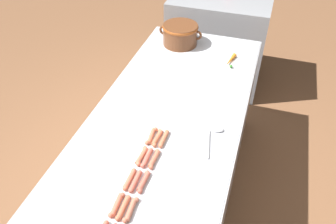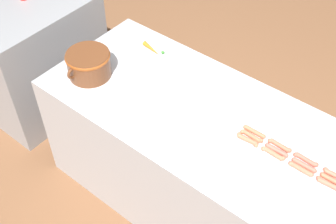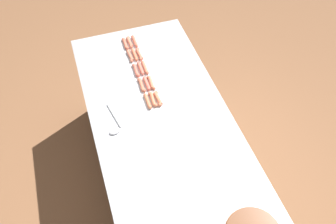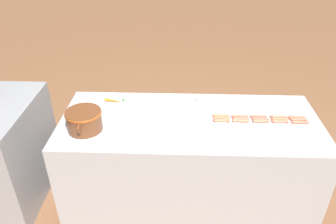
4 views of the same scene
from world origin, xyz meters
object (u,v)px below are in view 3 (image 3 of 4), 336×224
object	(u,v)px
hot_dog_1	(139,54)
hot_dog_7	(141,68)
hot_dog_8	(147,83)
hot_dog_12	(136,70)
hot_dog_4	(158,99)
hot_dog_11	(130,56)
hot_dog_5	(130,42)
hot_dog_0	(135,41)
hot_dog_10	(125,44)
serving_spoon	(114,126)
hot_dog_13	(141,85)
hot_dog_2	(145,67)
hot_dog_14	(148,101)
hot_dog_6	(135,55)
hot_dog_9	(153,99)
hot_dog_3	(151,83)

from	to	relation	value
hot_dog_1	hot_dog_7	bearing A→B (deg)	78.32
hot_dog_8	hot_dog_12	world-z (taller)	same
hot_dog_4	hot_dog_11	xyz separation A→B (m)	(0.07, -0.48, 0.00)
hot_dog_4	hot_dog_5	distance (m)	0.64
hot_dog_0	hot_dog_10	size ratio (longest dim) A/B	1.00
hot_dog_5	serving_spoon	distance (m)	0.82
hot_dog_4	hot_dog_13	xyz separation A→B (m)	(0.07, -0.16, 0.00)
hot_dog_5	hot_dog_7	size ratio (longest dim) A/B	1.00
hot_dog_11	hot_dog_13	size ratio (longest dim) A/B	1.00
hot_dog_0	hot_dog_11	distance (m)	0.17
hot_dog_2	hot_dog_7	size ratio (longest dim) A/B	1.00
hot_dog_0	hot_dog_2	world-z (taller)	same
hot_dog_12	hot_dog_4	bearing A→B (deg)	103.15
hot_dog_4	hot_dog_10	xyz separation A→B (m)	(0.08, -0.63, 0.00)
hot_dog_12	hot_dog_14	xyz separation A→B (m)	(0.00, 0.31, 0.00)
hot_dog_6	hot_dog_14	size ratio (longest dim) A/B	1.00
hot_dog_10	hot_dog_7	bearing A→B (deg)	97.90
hot_dog_7	hot_dog_12	bearing A→B (deg)	13.72
hot_dog_9	hot_dog_14	size ratio (longest dim) A/B	1.00
hot_dog_7	serving_spoon	xyz separation A→B (m)	(0.30, 0.45, -0.01)
hot_dog_1	hot_dog_10	world-z (taller)	same
hot_dog_9	hot_dog_5	bearing A→B (deg)	-89.84
hot_dog_9	serving_spoon	bearing A→B (deg)	23.99
hot_dog_0	hot_dog_11	world-z (taller)	same
hot_dog_13	hot_dog_0	bearing A→B (deg)	-99.10
hot_dog_0	hot_dog_5	bearing A→B (deg)	-0.79
hot_dog_8	hot_dog_13	distance (m)	0.04
hot_dog_2	hot_dog_5	size ratio (longest dim) A/B	1.00
hot_dog_0	hot_dog_6	world-z (taller)	same
hot_dog_5	hot_dog_10	distance (m)	0.04
hot_dog_6	hot_dog_11	distance (m)	0.04
hot_dog_1	hot_dog_13	bearing A→B (deg)	77.37
hot_dog_2	hot_dog_10	world-z (taller)	same
hot_dog_2	serving_spoon	size ratio (longest dim) A/B	0.52
hot_dog_5	hot_dog_6	world-z (taller)	same
hot_dog_1	serving_spoon	xyz separation A→B (m)	(0.34, 0.61, -0.01)
hot_dog_4	hot_dog_7	size ratio (longest dim) A/B	1.00
hot_dog_9	hot_dog_10	size ratio (longest dim) A/B	1.00
hot_dog_1	hot_dog_4	distance (m)	0.48
hot_dog_6	hot_dog_10	bearing A→B (deg)	-75.26
hot_dog_10	hot_dog_11	xyz separation A→B (m)	(-0.00, 0.15, 0.00)
hot_dog_3	hot_dog_7	distance (m)	0.17
hot_dog_11	hot_dog_14	xyz separation A→B (m)	(-0.00, 0.48, 0.00)
hot_dog_11	hot_dog_14	world-z (taller)	same
hot_dog_13	hot_dog_7	bearing A→B (deg)	-103.50
hot_dog_8	hot_dog_14	xyz separation A→B (m)	(0.04, 0.16, 0.00)
hot_dog_1	hot_dog_8	bearing A→B (deg)	84.24
hot_dog_4	hot_dog_9	xyz separation A→B (m)	(0.04, -0.00, 0.00)
hot_dog_5	hot_dog_14	distance (m)	0.64
hot_dog_0	hot_dog_8	size ratio (longest dim) A/B	1.00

